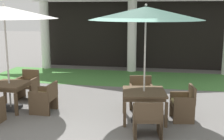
{
  "coord_description": "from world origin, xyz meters",
  "views": [
    {
      "loc": [
        1.4,
        -5.68,
        2.65
      ],
      "look_at": [
        0.06,
        1.72,
        1.11
      ],
      "focal_mm": 46.59,
      "sensor_mm": 36.0,
      "label": 1
    }
  ],
  "objects_px": {
    "patio_chair_mid_left_north": "(141,93)",
    "patio_chair_mid_left_east": "(184,104)",
    "patio_chair_near_foreground_north": "(28,86)",
    "patio_chair_near_foreground_east": "(45,98)",
    "patio_table_mid_left": "(144,95)",
    "patio_chair_mid_left_south": "(148,119)",
    "patio_table_near_foreground": "(9,87)",
    "patio_umbrella_near_foreground": "(4,13)",
    "patio_umbrella_mid_left": "(146,15)"
  },
  "relations": [
    {
      "from": "patio_chair_mid_left_north",
      "to": "patio_chair_mid_left_east",
      "type": "distance_m",
      "value": 1.38
    },
    {
      "from": "patio_chair_near_foreground_north",
      "to": "patio_chair_mid_left_east",
      "type": "bearing_deg",
      "value": 169.25
    },
    {
      "from": "patio_chair_near_foreground_north",
      "to": "patio_chair_mid_left_north",
      "type": "relative_size",
      "value": 1.02
    },
    {
      "from": "patio_chair_near_foreground_east",
      "to": "patio_chair_mid_left_east",
      "type": "relative_size",
      "value": 0.92
    },
    {
      "from": "patio_table_mid_left",
      "to": "patio_chair_mid_left_south",
      "type": "xyz_separation_m",
      "value": [
        0.15,
        -0.96,
        -0.24
      ]
    },
    {
      "from": "patio_table_near_foreground",
      "to": "patio_chair_mid_left_north",
      "type": "xyz_separation_m",
      "value": [
        3.48,
        0.83,
        -0.23
      ]
    },
    {
      "from": "patio_umbrella_near_foreground",
      "to": "patio_chair_near_foreground_east",
      "type": "bearing_deg",
      "value": -1.51
    },
    {
      "from": "patio_chair_mid_left_south",
      "to": "patio_umbrella_mid_left",
      "type": "bearing_deg",
      "value": 90.0
    },
    {
      "from": "patio_chair_mid_left_east",
      "to": "patio_chair_near_foreground_north",
      "type": "bearing_deg",
      "value": 68.95
    },
    {
      "from": "patio_table_near_foreground",
      "to": "patio_chair_mid_left_east",
      "type": "distance_m",
      "value": 4.6
    },
    {
      "from": "patio_chair_near_foreground_east",
      "to": "patio_table_mid_left",
      "type": "distance_m",
      "value": 2.63
    },
    {
      "from": "patio_umbrella_mid_left",
      "to": "patio_chair_mid_left_south",
      "type": "bearing_deg",
      "value": -81.21
    },
    {
      "from": "patio_table_mid_left",
      "to": "patio_umbrella_near_foreground",
      "type": "bearing_deg",
      "value": 177.98
    },
    {
      "from": "patio_umbrella_near_foreground",
      "to": "patio_table_mid_left",
      "type": "distance_m",
      "value": 4.12
    },
    {
      "from": "patio_chair_mid_left_north",
      "to": "patio_chair_mid_left_east",
      "type": "relative_size",
      "value": 0.98
    },
    {
      "from": "patio_table_mid_left",
      "to": "patio_chair_mid_left_east",
      "type": "bearing_deg",
      "value": 8.79
    },
    {
      "from": "patio_umbrella_near_foreground",
      "to": "patio_chair_near_foreground_north",
      "type": "relative_size",
      "value": 3.25
    },
    {
      "from": "patio_chair_mid_left_east",
      "to": "patio_chair_near_foreground_east",
      "type": "bearing_deg",
      "value": 81.97
    },
    {
      "from": "patio_umbrella_near_foreground",
      "to": "patio_chair_near_foreground_north",
      "type": "bearing_deg",
      "value": 88.49
    },
    {
      "from": "patio_table_near_foreground",
      "to": "patio_umbrella_near_foreground",
      "type": "xyz_separation_m",
      "value": [
        0.0,
        0.0,
        1.95
      ]
    },
    {
      "from": "patio_chair_near_foreground_north",
      "to": "patio_umbrella_mid_left",
      "type": "xyz_separation_m",
      "value": [
        3.61,
        -1.14,
        2.15
      ]
    },
    {
      "from": "patio_table_near_foreground",
      "to": "patio_chair_mid_left_south",
      "type": "relative_size",
      "value": 1.12
    },
    {
      "from": "patio_chair_mid_left_east",
      "to": "patio_table_near_foreground",
      "type": "bearing_deg",
      "value": 81.47
    },
    {
      "from": "patio_table_near_foreground",
      "to": "patio_umbrella_mid_left",
      "type": "bearing_deg",
      "value": -2.02
    },
    {
      "from": "patio_chair_mid_left_north",
      "to": "patio_chair_mid_left_east",
      "type": "height_order",
      "value": "patio_chair_mid_left_east"
    },
    {
      "from": "patio_chair_near_foreground_east",
      "to": "patio_umbrella_near_foreground",
      "type": "bearing_deg",
      "value": 90.0
    },
    {
      "from": "patio_table_near_foreground",
      "to": "patio_chair_near_foreground_north",
      "type": "bearing_deg",
      "value": 88.49
    },
    {
      "from": "patio_table_near_foreground",
      "to": "patio_chair_near_foreground_east",
      "type": "bearing_deg",
      "value": -1.51
    },
    {
      "from": "patio_chair_near_foreground_north",
      "to": "patio_chair_mid_left_east",
      "type": "height_order",
      "value": "same"
    },
    {
      "from": "patio_chair_near_foreground_north",
      "to": "patio_chair_mid_left_south",
      "type": "distance_m",
      "value": 4.3
    },
    {
      "from": "patio_umbrella_near_foreground",
      "to": "patio_table_mid_left",
      "type": "relative_size",
      "value": 2.42
    },
    {
      "from": "patio_table_mid_left",
      "to": "patio_chair_mid_left_east",
      "type": "distance_m",
      "value": 1.0
    },
    {
      "from": "patio_umbrella_mid_left",
      "to": "patio_chair_mid_left_north",
      "type": "bearing_deg",
      "value": 98.79
    },
    {
      "from": "patio_umbrella_mid_left",
      "to": "patio_umbrella_near_foreground",
      "type": "bearing_deg",
      "value": 177.98
    },
    {
      "from": "patio_umbrella_near_foreground",
      "to": "patio_chair_near_foreground_east",
      "type": "relative_size",
      "value": 3.54
    },
    {
      "from": "patio_umbrella_near_foreground",
      "to": "patio_table_mid_left",
      "type": "bearing_deg",
      "value": -2.02
    },
    {
      "from": "patio_umbrella_mid_left",
      "to": "patio_chair_mid_left_south",
      "type": "xyz_separation_m",
      "value": [
        0.15,
        -0.96,
        -2.16
      ]
    },
    {
      "from": "patio_umbrella_mid_left",
      "to": "patio_chair_mid_left_north",
      "type": "height_order",
      "value": "patio_umbrella_mid_left"
    },
    {
      "from": "patio_umbrella_near_foreground",
      "to": "patio_chair_mid_left_east",
      "type": "distance_m",
      "value": 5.08
    },
    {
      "from": "patio_table_mid_left",
      "to": "patio_umbrella_mid_left",
      "type": "relative_size",
      "value": 0.42
    },
    {
      "from": "patio_chair_near_foreground_east",
      "to": "patio_chair_mid_left_north",
      "type": "height_order",
      "value": "patio_chair_mid_left_north"
    },
    {
      "from": "patio_table_near_foreground",
      "to": "patio_chair_mid_left_east",
      "type": "relative_size",
      "value": 1.05
    },
    {
      "from": "patio_chair_mid_left_north",
      "to": "patio_table_mid_left",
      "type": "bearing_deg",
      "value": 90.0
    },
    {
      "from": "patio_umbrella_near_foreground",
      "to": "patio_chair_mid_left_south",
      "type": "height_order",
      "value": "patio_umbrella_near_foreground"
    },
    {
      "from": "patio_chair_near_foreground_east",
      "to": "patio_chair_near_foreground_north",
      "type": "bearing_deg",
      "value": 44.99
    },
    {
      "from": "patio_chair_near_foreground_east",
      "to": "patio_chair_mid_left_north",
      "type": "bearing_deg",
      "value": -69.28
    },
    {
      "from": "patio_table_near_foreground",
      "to": "patio_umbrella_mid_left",
      "type": "height_order",
      "value": "patio_umbrella_mid_left"
    },
    {
      "from": "patio_chair_near_foreground_north",
      "to": "patio_chair_mid_left_north",
      "type": "distance_m",
      "value": 3.46
    },
    {
      "from": "patio_table_mid_left",
      "to": "patio_chair_near_foreground_east",
      "type": "bearing_deg",
      "value": 177.79
    },
    {
      "from": "patio_table_near_foreground",
      "to": "patio_umbrella_near_foreground",
      "type": "relative_size",
      "value": 0.32
    }
  ]
}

